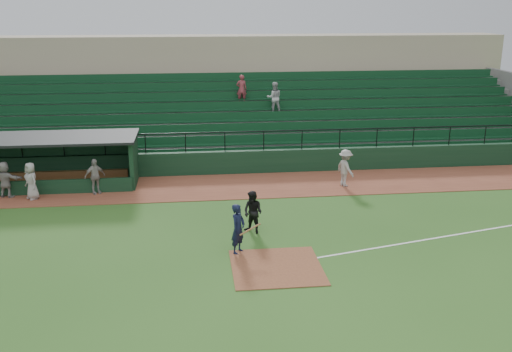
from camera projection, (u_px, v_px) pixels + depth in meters
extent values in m
plane|color=#2A541B|center=(272.00, 255.00, 20.09)|extent=(90.00, 90.00, 0.00)
cube|color=brown|center=(249.00, 186.00, 27.69)|extent=(40.00, 4.00, 0.03)
cube|color=brown|center=(277.00, 267.00, 19.13)|extent=(3.00, 3.00, 0.03)
cube|color=white|center=(473.00, 232.00, 22.10)|extent=(17.49, 4.44, 0.01)
cube|color=black|center=(244.00, 162.00, 29.61)|extent=(36.00, 0.35, 1.20)
cylinder|color=black|center=(244.00, 132.00, 29.15)|extent=(36.00, 0.06, 0.06)
cube|color=slate|center=(237.00, 121.00, 33.92)|extent=(36.00, 9.00, 3.60)
cube|color=#103B1E|center=(237.00, 115.00, 33.32)|extent=(34.56, 8.00, 4.05)
cube|color=tan|center=(229.00, 83.00, 39.70)|extent=(38.00, 3.00, 6.40)
cube|color=slate|center=(231.00, 79.00, 37.66)|extent=(36.00, 2.00, 0.20)
imported|color=#B3B3B3|center=(274.00, 98.00, 33.58)|extent=(0.89, 0.69, 1.83)
imported|color=#8F343C|center=(242.00, 89.00, 34.22)|extent=(0.62, 0.41, 1.71)
cube|color=black|center=(50.00, 156.00, 28.57)|extent=(8.50, 0.20, 2.30)
cube|color=black|center=(134.00, 160.00, 27.80)|extent=(0.20, 2.60, 2.30)
cube|color=black|center=(41.00, 138.00, 26.99)|extent=(8.90, 3.20, 0.12)
cube|color=olive|center=(50.00, 176.00, 28.45)|extent=(7.65, 0.40, 0.50)
cube|color=black|center=(39.00, 188.00, 26.28)|extent=(8.50, 0.12, 0.70)
imported|color=black|center=(238.00, 229.00, 20.01)|extent=(0.73, 0.79, 1.82)
cylinder|color=olive|center=(250.00, 229.00, 19.85)|extent=(0.79, 0.34, 0.35)
imported|color=black|center=(253.00, 212.00, 21.82)|extent=(1.02, 1.00, 1.66)
imported|color=#9D9893|center=(345.00, 168.00, 27.35)|extent=(1.03, 1.32, 1.79)
imported|color=#A49F99|center=(95.00, 176.00, 26.28)|extent=(1.04, 0.82, 1.64)
imported|color=#A49F99|center=(31.00, 181.00, 25.54)|extent=(0.94, 0.97, 1.68)
imported|color=#9E9894|center=(5.00, 179.00, 25.78)|extent=(1.62, 0.95, 1.67)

